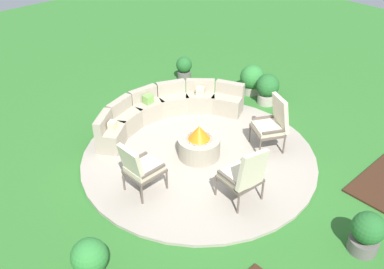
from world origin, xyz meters
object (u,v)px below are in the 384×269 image
potted_plant_0 (184,68)px  potted_plant_3 (268,88)px  potted_plant_4 (90,260)px  fire_pit (199,144)px  lounge_chair_front_right (244,175)px  lounge_chair_front_left (140,167)px  curved_stone_bench (165,109)px  potted_plant_1 (367,232)px  potted_plant_2 (252,79)px  lounge_chair_back_left (273,123)px

potted_plant_0 → potted_plant_3: (0.61, -2.28, 0.06)m
potted_plant_3 → potted_plant_4: (-5.76, -1.59, 0.03)m
fire_pit → potted_plant_3: bearing=10.4°
fire_pit → lounge_chair_front_right: size_ratio=0.74×
lounge_chair_front_left → potted_plant_4: (-1.59, -1.00, -0.16)m
potted_plant_0 → curved_stone_bench: bearing=-142.6°
lounge_chair_front_right → potted_plant_0: (2.43, 4.22, -0.27)m
potted_plant_1 → potted_plant_2: potted_plant_2 is taller
lounge_chair_back_left → potted_plant_3: (1.45, 1.26, -0.23)m
potted_plant_0 → potted_plant_1: size_ratio=0.90×
curved_stone_bench → lounge_chair_front_left: 2.40m
lounge_chair_front_left → potted_plant_4: bearing=-59.9°
potted_plant_1 → potted_plant_3: potted_plant_3 is taller
curved_stone_bench → lounge_chair_front_left: lounge_chair_front_left is taller
lounge_chair_front_right → lounge_chair_back_left: size_ratio=0.98×
potted_plant_1 → potted_plant_2: (2.61, 4.43, 0.01)m
lounge_chair_front_left → potted_plant_1: size_ratio=1.44×
potted_plant_3 → lounge_chair_back_left: bearing=-138.9°
potted_plant_1 → potted_plant_2: bearing=59.5°
fire_pit → potted_plant_4: (-3.06, -1.09, 0.12)m
potted_plant_3 → potted_plant_2: bearing=77.7°
lounge_chair_back_left → potted_plant_0: size_ratio=1.77×
fire_pit → potted_plant_3: (2.71, 0.50, 0.09)m
potted_plant_0 → lounge_chair_front_left: bearing=-141.1°
lounge_chair_back_left → potted_plant_0: bearing=15.0°
curved_stone_bench → lounge_chair_front_right: lounge_chair_front_right is taller
lounge_chair_front_left → potted_plant_3: bearing=96.1°
lounge_chair_back_left → potted_plant_2: size_ratio=1.54×
potted_plant_0 → potted_plant_2: 1.85m
curved_stone_bench → potted_plant_4: bearing=-143.3°
potted_plant_1 → lounge_chair_front_left: bearing=117.4°
potted_plant_4 → potted_plant_3: bearing=15.4°
lounge_chair_front_right → potted_plant_4: (-2.72, 0.34, -0.18)m
lounge_chair_back_left → potted_plant_4: size_ratio=1.48×
potted_plant_1 → potted_plant_4: 3.98m
curved_stone_bench → lounge_chair_back_left: bearing=-67.6°
curved_stone_bench → potted_plant_2: 2.51m
lounge_chair_front_right → potted_plant_2: size_ratio=1.50×
curved_stone_bench → potted_plant_3: bearing=-21.9°
fire_pit → potted_plant_1: (0.22, -3.35, 0.06)m
potted_plant_3 → lounge_chair_front_right: bearing=-147.6°
lounge_chair_front_left → lounge_chair_front_right: lounge_chair_front_right is taller
curved_stone_bench → potted_plant_2: (2.48, -0.36, 0.05)m
curved_stone_bench → potted_plant_2: size_ratio=4.63×
lounge_chair_front_left → potted_plant_0: (3.56, 2.88, -0.25)m
fire_pit → potted_plant_1: 3.36m
fire_pit → potted_plant_0: (2.10, 2.78, 0.03)m
fire_pit → lounge_chair_front_left: (-1.47, -0.10, 0.28)m
potted_plant_1 → fire_pit: bearing=93.8°
lounge_chair_front_right → potted_plant_3: bearing=37.6°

